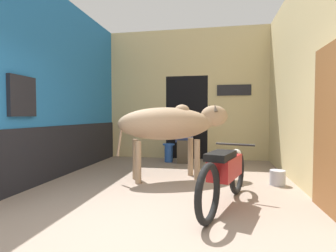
# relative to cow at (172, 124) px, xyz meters

# --- Properties ---
(ground_plane) EXTENTS (30.00, 30.00, 0.00)m
(ground_plane) POSITION_rel_cow_xyz_m (-0.01, -2.31, -1.05)
(ground_plane) COLOR gray
(wall_left_shopfront) EXTENTS (0.25, 4.71, 3.62)m
(wall_left_shopfront) POSITION_rel_cow_xyz_m (-2.31, 0.04, 0.70)
(wall_left_shopfront) COLOR #236BAD
(wall_left_shopfront) RESTS_ON ground_plane
(wall_back_with_doorway) EXTENTS (4.44, 0.93, 3.62)m
(wall_back_with_doorway) POSITION_rel_cow_xyz_m (-0.00, 2.68, 0.49)
(wall_back_with_doorway) COLOR #D1BC84
(wall_back_with_doorway) RESTS_ON ground_plane
(wall_right_with_door) EXTENTS (0.22, 4.71, 3.62)m
(wall_right_with_door) POSITION_rel_cow_xyz_m (2.30, 0.00, 0.73)
(wall_right_with_door) COLOR #D1BC84
(wall_right_with_door) RESTS_ON ground_plane
(cow) EXTENTS (2.19, 1.40, 1.46)m
(cow) POSITION_rel_cow_xyz_m (0.00, 0.00, 0.00)
(cow) COLOR tan
(cow) RESTS_ON ground_plane
(motorcycle_near) EXTENTS (0.79, 1.93, 0.80)m
(motorcycle_near) POSITION_rel_cow_xyz_m (0.95, -1.39, -0.60)
(motorcycle_near) COLOR black
(motorcycle_near) RESTS_ON ground_plane
(shopkeeper_seated) EXTENTS (0.44, 0.34, 1.23)m
(shopkeeper_seated) POSITION_rel_cow_xyz_m (0.01, 1.75, -0.40)
(shopkeeper_seated) COLOR brown
(shopkeeper_seated) RESTS_ON ground_plane
(plastic_stool) EXTENTS (0.31, 0.31, 0.48)m
(plastic_stool) POSITION_rel_cow_xyz_m (-0.39, 1.78, -0.80)
(plastic_stool) COLOR #2856B2
(plastic_stool) RESTS_ON ground_plane
(bucket) EXTENTS (0.26, 0.26, 0.26)m
(bucket) POSITION_rel_cow_xyz_m (1.89, -0.12, -0.92)
(bucket) COLOR #A8A8B2
(bucket) RESTS_ON ground_plane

